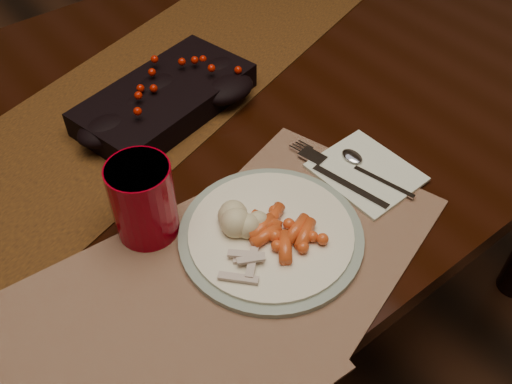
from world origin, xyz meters
TOP-DOWN VIEW (x-y plane):
  - floor at (0.00, 0.00)m, footprint 5.00×5.00m
  - dining_table at (0.00, 0.00)m, footprint 1.80×1.00m
  - table_runner at (-0.05, 0.08)m, footprint 1.69×0.83m
  - centerpiece at (0.03, 0.04)m, footprint 0.34×0.23m
  - placemat_main at (0.01, -0.33)m, footprint 0.48×0.41m
  - placemat_second at (-0.29, -0.33)m, footprint 0.50×0.38m
  - dinner_plate at (-0.01, -0.31)m, footprint 0.34×0.34m
  - baby_carrots at (0.01, -0.33)m, footprint 0.14×0.13m
  - mashed_potatoes at (-0.04, -0.27)m, footprint 0.10×0.09m
  - turkey_shreds at (-0.08, -0.33)m, footprint 0.07×0.06m
  - napkin at (0.19, -0.30)m, footprint 0.14×0.16m
  - fork at (0.15, -0.29)m, footprint 0.06×0.18m
  - spoon at (0.19, -0.31)m, footprint 0.06×0.14m
  - red_cup at (-0.14, -0.18)m, footprint 0.12×0.12m

SIDE VIEW (x-z plane):
  - floor at x=0.00m, z-range 0.00..0.00m
  - dining_table at x=0.00m, z-range 0.00..0.75m
  - table_runner at x=-0.05m, z-range 0.75..0.75m
  - placemat_main at x=0.01m, z-range 0.75..0.75m
  - placemat_second at x=-0.29m, z-range 0.75..0.75m
  - napkin at x=0.19m, z-range 0.75..0.76m
  - spoon at x=0.19m, z-range 0.76..0.76m
  - fork at x=0.15m, z-range 0.76..0.76m
  - dinner_plate at x=-0.01m, z-range 0.75..0.77m
  - turkey_shreds at x=-0.08m, z-range 0.77..0.78m
  - baby_carrots at x=0.01m, z-range 0.77..0.79m
  - centerpiece at x=0.03m, z-range 0.75..0.82m
  - mashed_potatoes at x=-0.04m, z-range 0.77..0.81m
  - red_cup at x=-0.14m, z-range 0.75..0.88m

